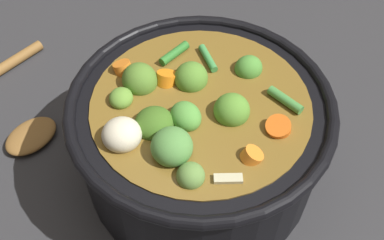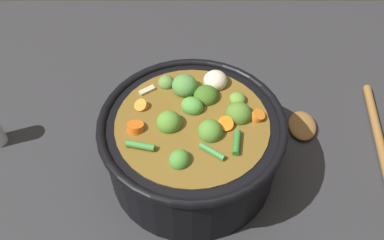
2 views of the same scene
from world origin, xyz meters
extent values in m
plane|color=#2D2D30|center=(0.00, 0.00, 0.00)|extent=(1.10, 1.10, 0.00)
cylinder|color=black|center=(0.00, 0.00, 0.06)|extent=(0.29, 0.29, 0.13)
torus|color=black|center=(0.00, 0.00, 0.13)|extent=(0.31, 0.31, 0.01)
cylinder|color=brown|center=(0.00, 0.00, 0.07)|extent=(0.25, 0.25, 0.12)
ellipsoid|color=#4B8E35|center=(0.02, 0.08, 0.13)|extent=(0.04, 0.04, 0.03)
ellipsoid|color=#3F6A1F|center=(-0.02, -0.06, 0.13)|extent=(0.06, 0.06, 0.03)
ellipsoid|color=#537E2C|center=(-0.08, -0.01, 0.13)|extent=(0.06, 0.06, 0.04)
ellipsoid|color=#55882F|center=(-0.03, 0.02, 0.13)|extent=(0.05, 0.05, 0.04)
ellipsoid|color=olive|center=(-0.08, -0.05, 0.13)|extent=(0.04, 0.04, 0.02)
ellipsoid|color=#528D41|center=(0.01, -0.07, 0.14)|extent=(0.06, 0.06, 0.04)
ellipsoid|color=#53983C|center=(0.00, -0.03, 0.13)|extent=(0.05, 0.05, 0.03)
ellipsoid|color=#5F893F|center=(0.05, -0.09, 0.13)|extent=(0.04, 0.04, 0.03)
ellipsoid|color=#568F30|center=(0.04, 0.01, 0.13)|extent=(0.05, 0.05, 0.04)
cylinder|color=orange|center=(-0.10, -0.01, 0.13)|extent=(0.03, 0.03, 0.02)
cylinder|color=orange|center=(-0.05, 0.01, 0.13)|extent=(0.03, 0.03, 0.02)
cylinder|color=orange|center=(0.08, -0.03, 0.13)|extent=(0.03, 0.03, 0.02)
cylinder|color=orange|center=(0.09, 0.01, 0.13)|extent=(0.03, 0.03, 0.02)
ellipsoid|color=beige|center=(-0.04, -0.09, 0.14)|extent=(0.06, 0.06, 0.03)
cylinder|color=#458B3F|center=(0.08, 0.05, 0.13)|extent=(0.05, 0.02, 0.01)
cylinder|color=#2F782B|center=(-0.07, 0.05, 0.13)|extent=(0.02, 0.04, 0.01)
cylinder|color=#409247|center=(-0.03, 0.06, 0.13)|extent=(0.04, 0.03, 0.01)
cube|color=beige|center=(0.08, -0.07, 0.13)|extent=(0.03, 0.02, 0.01)
ellipsoid|color=brown|center=(-0.22, -0.09, 0.01)|extent=(0.06, 0.08, 0.02)
camera|label=1|loc=(0.18, -0.29, 0.51)|focal=42.28mm
camera|label=2|loc=(0.00, 0.42, 0.62)|focal=37.66mm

